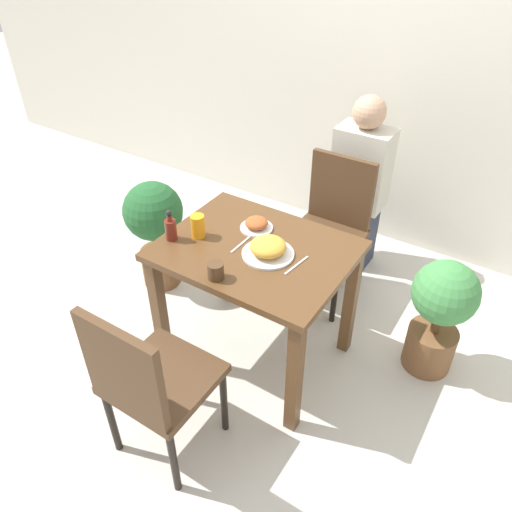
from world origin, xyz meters
name	(u,v)px	position (x,y,z in m)	size (l,w,h in m)	color
ground_plane	(256,352)	(0.00, 0.00, 0.00)	(16.00, 16.00, 0.00)	beige
wall_back	(389,52)	(0.00, 1.53, 1.30)	(8.00, 0.05, 2.60)	beige
dining_table	(256,269)	(0.00, 0.00, 0.61)	(0.91, 0.71, 0.73)	brown
chair_near	(149,380)	(-0.04, -0.75, 0.50)	(0.42, 0.42, 0.89)	#4C331E
chair_far	(331,223)	(0.07, 0.73, 0.50)	(0.42, 0.42, 0.89)	#4C331E
food_plate	(268,248)	(0.08, -0.02, 0.77)	(0.25, 0.25, 0.09)	white
side_plate	(256,224)	(-0.09, 0.14, 0.76)	(0.17, 0.17, 0.06)	white
drink_cup	(216,271)	(-0.03, -0.29, 0.77)	(0.07, 0.07, 0.08)	#4C331E
juice_glass	(198,226)	(-0.29, -0.07, 0.79)	(0.07, 0.07, 0.12)	orange
sauce_bottle	(171,228)	(-0.39, -0.16, 0.80)	(0.06, 0.06, 0.16)	maroon
fork_utensil	(241,244)	(-0.08, -0.02, 0.74)	(0.01, 0.16, 0.00)	silver
spoon_utensil	(297,265)	(0.23, -0.02, 0.74)	(0.03, 0.17, 0.00)	silver
potted_plant_left	(155,225)	(-0.87, 0.20, 0.45)	(0.37, 0.37, 0.73)	brown
potted_plant_right	(440,311)	(0.83, 0.44, 0.39)	(0.33, 0.33, 0.68)	brown
person_figure	(359,186)	(0.08, 1.11, 0.58)	(0.34, 0.22, 1.17)	#2D3347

